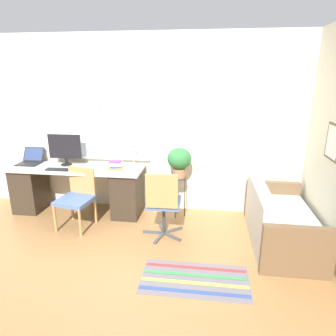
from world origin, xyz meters
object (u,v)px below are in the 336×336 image
monitor (65,148)px  potted_plant (179,160)px  desk_lamp (133,151)px  office_chair_swivel (163,202)px  book_stack (115,166)px  couch_loveseat (279,224)px  laptop (30,160)px  plant_stand (179,183)px  mouse (74,169)px  desk_chair_wooden (77,196)px  keyboard (58,169)px

monitor → potted_plant: monitor is taller
desk_lamp → office_chair_swivel: bearing=-52.3°
book_stack → couch_loveseat: size_ratio=0.14×
laptop → book_stack: 1.51m
plant_stand → potted_plant: (0.00, -0.00, 0.37)m
couch_loveseat → potted_plant: size_ratio=3.31×
laptop → couch_loveseat: laptop is taller
mouse → potted_plant: size_ratio=0.15×
monitor → plant_stand: monitor is taller
desk_lamp → desk_chair_wooden: bearing=-141.4°
keyboard → plant_stand: bearing=7.1°
keyboard → plant_stand: keyboard is taller
laptop → desk_chair_wooden: size_ratio=0.42×
desk_lamp → book_stack: (-0.21, -0.25, -0.17)m
mouse → office_chair_swivel: size_ratio=0.07×
couch_loveseat → office_chair_swivel: bearing=92.3°
keyboard → couch_loveseat: size_ratio=0.24×
keyboard → office_chair_swivel: size_ratio=0.37×
monitor → laptop: bearing=179.1°
desk_lamp → desk_chair_wooden: (-0.70, -0.56, -0.54)m
office_chair_swivel → potted_plant: 0.79m
couch_loveseat → monitor: bearing=78.3°
desk_lamp → book_stack: desk_lamp is taller
desk_lamp → laptop: bearing=-179.8°
laptop → mouse: laptop is taller
mouse → book_stack: bearing=1.1°
office_chair_swivel → potted_plant: size_ratio=2.10×
book_stack → potted_plant: (0.92, 0.19, 0.08)m
laptop → potted_plant: bearing=-1.4°
monitor → book_stack: monitor is taller
desk_lamp → plant_stand: (0.71, -0.07, -0.46)m
mouse → desk_lamp: bearing=17.3°
keyboard → couch_loveseat: bearing=-6.9°
mouse → office_chair_swivel: 1.51m
desk_chair_wooden → plant_stand: desk_chair_wooden is taller
keyboard → potted_plant: 1.82m
book_stack → plant_stand: book_stack is taller
office_chair_swivel → potted_plant: (0.14, 0.66, 0.40)m
desk_chair_wooden → potted_plant: potted_plant is taller
laptop → couch_loveseat: bearing=-10.0°
couch_loveseat → desk_chair_wooden: bearing=87.7°
desk_chair_wooden → couch_loveseat: 2.78m
monitor → mouse: 0.42m
potted_plant → desk_chair_wooden: bearing=-160.7°
mouse → plant_stand: size_ratio=0.11×
monitor → couch_loveseat: monitor is taller
desk_chair_wooden → office_chair_swivel: bearing=2.2°
potted_plant → mouse: bearing=-172.7°
mouse → desk_lamp: desk_lamp is taller
laptop → desk_chair_wooden: laptop is taller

